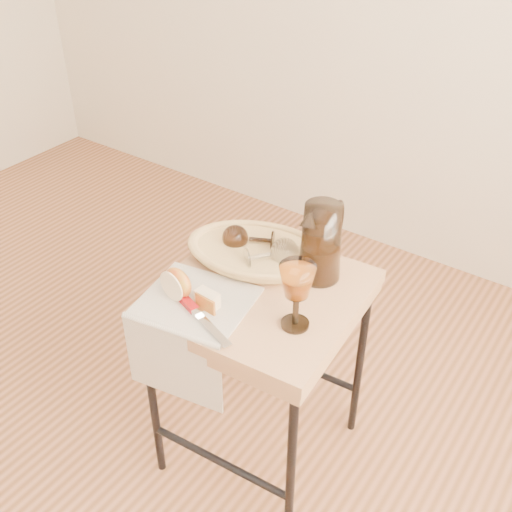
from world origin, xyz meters
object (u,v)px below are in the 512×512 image
Objects in this scene: bread_basket at (257,253)px; wine_goblet at (296,296)px; side_table at (260,376)px; table_knife at (200,315)px; tea_towel at (196,302)px; pitcher at (321,242)px; apple_half at (178,282)px; goblet_lying_a at (251,239)px; goblet_lying_b at (269,255)px.

bread_basket is 0.30m from wine_goblet.
bread_basket is at bearing 128.51° from side_table.
side_table is 1.81× the size of bread_basket.
tea_towel is at bearing 157.67° from table_knife.
pitcher is 0.38m from apple_half.
table_knife is at bearing 75.31° from goblet_lying_a.
tea_towel is at bearing -164.22° from wine_goblet.
pitcher is at bearing 159.16° from goblet_lying_a.
goblet_lying_a is 0.32m from wine_goblet.
goblet_lying_a is at bearing 173.45° from pitcher.
bread_basket is 0.06m from goblet_lying_b.
goblet_lying_b is at bearing -38.02° from bread_basket.
side_table is at bearing 107.53° from goblet_lying_a.
bread_basket is 0.26m from apple_half.
tea_towel is 0.07m from table_knife.
wine_goblet reaches higher than tea_towel.
apple_half reaches higher than goblet_lying_a.
apple_half is (-0.07, -0.25, 0.02)m from bread_basket.
tea_towel is at bearing 16.15° from apple_half.
side_table is at bearing 156.22° from wine_goblet.
table_knife is at bearing -52.00° from tea_towel.
side_table is at bearing 92.84° from table_knife.
goblet_lying_b is 0.49× the size of pitcher.
goblet_lying_a reaches higher than side_table.
wine_goblet reaches higher than apple_half.
apple_half is at bearing -142.75° from pitcher.
tea_towel is 1.16× the size of table_knife.
apple_half is 0.38× the size of table_knife.
side_table is 3.56× the size of wine_goblet.
side_table is 0.46m from pitcher.
wine_goblet reaches higher than table_knife.
tea_towel is 1.52× the size of wine_goblet.
tea_towel is 3.07× the size of apple_half.
table_knife is (0.03, -0.29, -0.01)m from bread_basket.
pitcher is 2.92× the size of apple_half.
wine_goblet is 2.02× the size of apple_half.
bread_basket is at bearing 179.33° from pitcher.
goblet_lying_a is 0.22m from pitcher.
goblet_lying_b is 0.26m from apple_half.
apple_half is (-0.04, -0.26, -0.00)m from goblet_lying_a.
bread_basket is at bearing 127.41° from goblet_lying_a.
goblet_lying_b is 0.54× the size of table_knife.
side_table is at bearing -67.71° from bread_basket.
goblet_lying_b is at bearing 110.71° from side_table.
apple_half is at bearing 178.74° from table_knife.
side_table is 0.44m from wine_goblet.
goblet_lying_b is 0.70× the size of wine_goblet.
goblet_lying_b is at bearing 130.35° from goblet_lying_a.
goblet_lying_b is 0.27m from table_knife.
goblet_lying_a is (-0.01, 0.26, 0.05)m from tea_towel.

